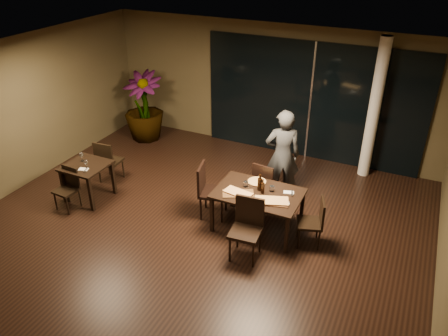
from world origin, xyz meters
TOP-DOWN VIEW (x-y plane):
  - ground at (0.00, 0.00)m, footprint 8.00×8.00m
  - wall_back at (0.00, 4.05)m, footprint 8.00×0.10m
  - wall_left at (-4.05, 0.00)m, footprint 0.10×8.00m
  - ceiling at (0.00, 0.00)m, footprint 8.00×8.00m
  - window_panel at (1.00, 3.96)m, footprint 5.00×0.06m
  - column at (2.40, 3.65)m, footprint 0.24×0.24m
  - main_table at (1.00, 0.80)m, footprint 1.50×1.00m
  - side_table at (-2.40, 0.30)m, footprint 0.80×0.80m
  - chair_main_far at (0.85, 1.54)m, footprint 0.48×0.48m
  - chair_main_near at (1.10, 0.06)m, footprint 0.52×0.52m
  - chair_main_left at (0.02, 0.80)m, footprint 0.59×0.59m
  - chair_main_right at (2.03, 0.78)m, footprint 0.52×0.52m
  - chair_side_far at (-2.45, 0.97)m, footprint 0.48×0.48m
  - chair_side_near at (-2.52, -0.11)m, footprint 0.41×0.41m
  - diner at (1.03, 1.97)m, footprint 0.75×0.65m
  - potted_plant at (-3.00, 3.15)m, footprint 1.03×1.03m
  - pizza_board_left at (0.70, 0.60)m, footprint 0.60×0.48m
  - pizza_board_right at (1.31, 0.61)m, footprint 0.63×0.43m
  - oblong_pizza_left at (0.70, 0.60)m, footprint 0.50×0.29m
  - oblong_pizza_right at (1.31, 0.61)m, footprint 0.60×0.42m
  - round_pizza at (0.85, 1.12)m, footprint 0.32×0.32m
  - bottle_a at (0.99, 0.88)m, footprint 0.07×0.07m
  - bottle_b at (1.07, 0.81)m, footprint 0.06×0.06m
  - bottle_c at (1.00, 0.88)m, footprint 0.07×0.07m
  - tumbler_left at (0.72, 0.89)m, footprint 0.08×0.08m
  - tumbler_right at (1.20, 0.94)m, footprint 0.08×0.08m
  - napkin_near at (1.51, 0.66)m, footprint 0.21×0.17m
  - napkin_far at (1.48, 1.01)m, footprint 0.20×0.15m
  - wine_glass_a at (-2.56, 0.40)m, footprint 0.08×0.08m
  - wine_glass_b at (-2.29, 0.22)m, footprint 0.07×0.07m
  - side_napkin at (-2.31, 0.13)m, footprint 0.20×0.16m

SIDE VIEW (x-z plane):
  - ground at x=0.00m, z-range 0.00..0.00m
  - chair_side_near at x=-2.52m, z-range 0.05..0.89m
  - chair_main_right at x=2.03m, z-range 0.05..0.94m
  - chair_main_far at x=0.85m, z-range 0.05..0.98m
  - chair_side_far at x=-2.45m, z-range 0.06..1.00m
  - chair_main_near at x=1.10m, z-range 0.06..1.10m
  - chair_main_left at x=0.02m, z-range 0.06..1.11m
  - side_table at x=-2.40m, z-range 0.25..1.00m
  - main_table at x=1.00m, z-range 0.30..1.05m
  - pizza_board_left at x=0.70m, z-range 0.75..0.76m
  - pizza_board_right at x=1.31m, z-range 0.75..0.76m
  - round_pizza at x=0.85m, z-range 0.75..0.76m
  - napkin_near at x=1.51m, z-range 0.75..0.76m
  - napkin_far at x=1.48m, z-range 0.75..0.76m
  - side_napkin at x=-2.31m, z-range 0.75..0.76m
  - oblong_pizza_left at x=0.70m, z-range 0.77..0.78m
  - oblong_pizza_right at x=1.31m, z-range 0.77..0.78m
  - tumbler_left at x=0.72m, z-range 0.75..0.85m
  - tumbler_right at x=1.20m, z-range 0.75..0.85m
  - wine_glass_b at x=-2.29m, z-range 0.75..0.91m
  - wine_glass_a at x=-2.56m, z-range 0.75..0.93m
  - potted_plant at x=-3.00m, z-range 0.00..1.73m
  - bottle_b at x=1.07m, z-range 0.75..1.03m
  - bottle_c at x=1.00m, z-range 0.75..1.06m
  - bottle_a at x=0.99m, z-range 0.75..1.07m
  - diner at x=1.03m, z-range 0.00..1.87m
  - window_panel at x=1.00m, z-range 0.00..2.70m
  - wall_back at x=0.00m, z-range 0.00..3.00m
  - wall_left at x=-4.05m, z-range 0.00..3.00m
  - column at x=2.40m, z-range 0.00..3.00m
  - ceiling at x=0.00m, z-range 3.00..3.04m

